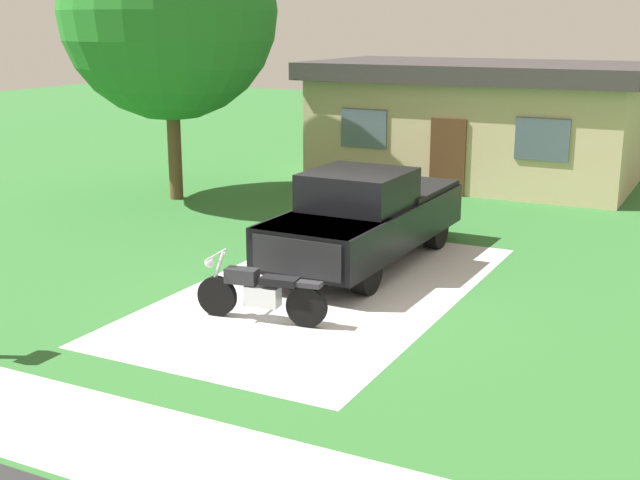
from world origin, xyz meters
TOP-DOWN VIEW (x-y plane):
  - ground_plane at (0.00, 0.00)m, footprint 80.00×80.00m
  - driveway_pad at (0.00, 0.00)m, footprint 4.57×8.41m
  - sidewalk_strip at (0.00, -6.00)m, footprint 36.00×1.80m
  - motorcycle at (-0.24, -1.86)m, footprint 2.21×0.70m
  - pickup_truck at (-0.10, 2.03)m, footprint 2.08×5.65m
  - shade_tree at (-7.22, 5.36)m, footprint 5.59×5.59m
  - neighbor_house at (-0.86, 11.65)m, footprint 9.60×5.60m

SIDE VIEW (x-z plane):
  - ground_plane at x=0.00m, z-range 0.00..0.00m
  - driveway_pad at x=0.00m, z-range 0.00..0.01m
  - sidewalk_strip at x=0.00m, z-range 0.00..0.01m
  - motorcycle at x=-0.24m, z-range -0.07..1.02m
  - pickup_truck at x=-0.10m, z-range 0.00..1.90m
  - neighbor_house at x=-0.86m, z-range 0.04..3.54m
  - shade_tree at x=-7.22m, z-range 1.05..8.75m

